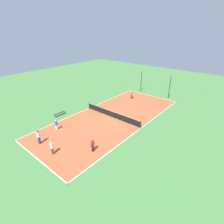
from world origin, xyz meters
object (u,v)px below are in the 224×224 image
tennis_ball_near_net (67,157)px  bench (59,113)px  player_coach_red (93,145)px  fence_post_back_right (170,87)px  fence_post_back_left (141,82)px  player_far_white (38,136)px  tennis_net (112,114)px  tennis_ball_left_sideline (143,119)px  player_baseline_gray (131,94)px  tennis_ball_midcourt (106,113)px  player_near_white (52,147)px  player_near_blue (56,124)px

tennis_ball_near_net → bench: bearing=148.8°
bench → player_coach_red: bearing=-105.5°
tennis_ball_near_net → fence_post_back_right: (0.89, 23.58, 2.06)m
bench → fence_post_back_left: fence_post_back_left is taller
player_far_white → tennis_net: bearing=129.0°
tennis_ball_near_net → fence_post_back_left: 24.28m
tennis_ball_near_net → fence_post_back_right: 23.69m
player_coach_red → fence_post_back_right: bearing=155.0°
tennis_ball_left_sideline → fence_post_back_left: fence_post_back_left is taller
player_baseline_gray → tennis_ball_midcourt: player_baseline_gray is taller
bench → tennis_ball_near_net: size_ratio=28.48×
player_coach_red → bench: bearing=-131.9°
bench → player_near_white: bearing=-129.3°
player_near_blue → player_baseline_gray: bearing=79.8°
player_baseline_gray → fence_post_back_left: size_ratio=0.42×
fence_post_back_right → tennis_ball_left_sideline: bearing=-85.4°
bench → fence_post_back_right: bearing=-28.3°
tennis_ball_left_sideline → player_baseline_gray: bearing=136.6°
tennis_net → player_near_blue: player_near_blue is taller
fence_post_back_right → tennis_ball_midcourt: bearing=-109.9°
player_near_white → tennis_ball_midcourt: player_near_white is taller
tennis_ball_midcourt → fence_post_back_right: bearing=70.1°
tennis_ball_midcourt → tennis_ball_left_sideline: bearing=20.7°
tennis_ball_midcourt → fence_post_back_left: (-1.59, 12.96, 2.06)m
player_coach_red → tennis_ball_left_sideline: size_ratio=22.26×
tennis_ball_near_net → fence_post_back_right: bearing=87.8°
player_coach_red → player_near_blue: player_coach_red is taller
tennis_ball_midcourt → fence_post_back_right: fence_post_back_right is taller
player_near_white → player_near_blue: bearing=149.0°
fence_post_back_left → fence_post_back_right: same height
player_coach_red → tennis_net: bearing=179.0°
tennis_net → tennis_ball_midcourt: bearing=163.8°
player_coach_red → tennis_ball_midcourt: 9.64m
player_near_blue → tennis_ball_near_net: bearing=-31.0°
tennis_net → fence_post_back_left: bearing=103.2°
player_coach_red → fence_post_back_left: fence_post_back_left is taller
tennis_ball_left_sideline → tennis_net: bearing=-147.6°
player_near_white → fence_post_back_left: 24.49m
tennis_ball_near_net → fence_post_back_left: bearing=102.9°
fence_post_back_left → fence_post_back_right: 6.28m
bench → fence_post_back_left: bearing=-10.9°
player_near_white → fence_post_back_right: size_ratio=0.37×
tennis_ball_near_net → player_near_white: bearing=-160.1°
player_near_white → tennis_ball_left_sideline: bearing=83.7°
tennis_net → player_baseline_gray: (-2.11, 8.33, 0.48)m
player_near_white → fence_post_back_left: size_ratio=0.37×
tennis_ball_left_sideline → tennis_ball_near_net: (-1.77, -12.73, 0.00)m
tennis_ball_near_net → tennis_ball_midcourt: bearing=109.7°
player_far_white → fence_post_back_right: (5.33, 24.08, 1.02)m
tennis_net → fence_post_back_right: (3.14, 13.41, 1.55)m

